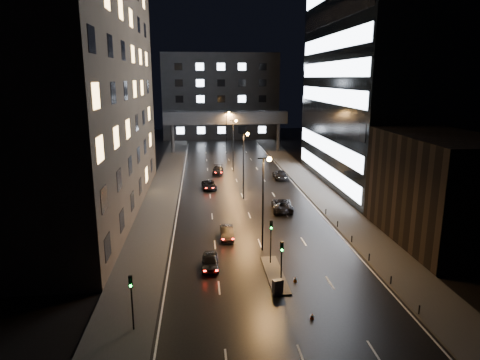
# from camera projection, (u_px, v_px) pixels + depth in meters

# --- Properties ---
(ground) EXTENTS (160.00, 160.00, 0.00)m
(ground) POSITION_uv_depth(u_px,v_px,m) (237.00, 180.00, 76.73)
(ground) COLOR black
(ground) RESTS_ON ground
(sidewalk_left) EXTENTS (5.00, 110.00, 0.15)m
(sidewalk_left) POSITION_uv_depth(u_px,v_px,m) (164.00, 189.00, 70.73)
(sidewalk_left) COLOR #383533
(sidewalk_left) RESTS_ON ground
(sidewalk_right) EXTENTS (5.00, 110.00, 0.15)m
(sidewalk_right) POSITION_uv_depth(u_px,v_px,m) (312.00, 185.00, 73.01)
(sidewalk_right) COLOR #383533
(sidewalk_right) RESTS_ON ground
(building_left) EXTENTS (15.00, 48.00, 40.00)m
(building_left) POSITION_uv_depth(u_px,v_px,m) (72.00, 61.00, 54.52)
(building_left) COLOR #2D2319
(building_left) RESTS_ON ground
(building_right_low) EXTENTS (10.00, 18.00, 12.00)m
(building_right_low) POSITION_uv_depth(u_px,v_px,m) (441.00, 189.00, 47.14)
(building_right_low) COLOR black
(building_right_low) RESTS_ON ground
(building_right_glass) EXTENTS (20.00, 36.00, 45.00)m
(building_right_glass) POSITION_uv_depth(u_px,v_px,m) (390.00, 49.00, 69.89)
(building_right_glass) COLOR black
(building_right_glass) RESTS_ON ground
(building_far) EXTENTS (34.00, 14.00, 25.00)m
(building_far) POSITION_uv_depth(u_px,v_px,m) (220.00, 96.00, 129.96)
(building_far) COLOR #333335
(building_far) RESTS_ON ground
(skybridge) EXTENTS (30.00, 3.00, 10.00)m
(skybridge) POSITION_uv_depth(u_px,v_px,m) (226.00, 118.00, 103.82)
(skybridge) COLOR #333335
(skybridge) RESTS_ON ground
(median_island) EXTENTS (1.60, 8.00, 0.15)m
(median_island) POSITION_uv_depth(u_px,v_px,m) (275.00, 274.00, 39.95)
(median_island) COLOR #383533
(median_island) RESTS_ON ground
(traffic_signal_near) EXTENTS (0.28, 0.34, 4.40)m
(traffic_signal_near) POSITION_uv_depth(u_px,v_px,m) (271.00, 235.00, 41.66)
(traffic_signal_near) COLOR black
(traffic_signal_near) RESTS_ON median_island
(traffic_signal_far) EXTENTS (0.28, 0.34, 4.40)m
(traffic_signal_far) POSITION_uv_depth(u_px,v_px,m) (281.00, 258.00, 36.33)
(traffic_signal_far) COLOR black
(traffic_signal_far) RESTS_ON median_island
(traffic_signal_corner) EXTENTS (0.28, 0.34, 4.40)m
(traffic_signal_corner) POSITION_uv_depth(u_px,v_px,m) (131.00, 294.00, 30.45)
(traffic_signal_corner) COLOR black
(traffic_signal_corner) RESTS_ON ground
(bollard_row) EXTENTS (0.12, 25.12, 0.90)m
(bollard_row) POSITION_uv_depth(u_px,v_px,m) (360.00, 248.00, 45.12)
(bollard_row) COLOR black
(bollard_row) RESTS_ON ground
(streetlight_near) EXTENTS (1.45, 0.50, 10.15)m
(streetlight_near) POSITION_uv_depth(u_px,v_px,m) (265.00, 192.00, 44.24)
(streetlight_near) COLOR black
(streetlight_near) RESTS_ON ground
(streetlight_mid_a) EXTENTS (1.45, 0.50, 10.15)m
(streetlight_mid_a) POSITION_uv_depth(u_px,v_px,m) (245.00, 157.00, 63.61)
(streetlight_mid_a) COLOR black
(streetlight_mid_a) RESTS_ON ground
(streetlight_mid_b) EXTENTS (1.45, 0.50, 10.15)m
(streetlight_mid_b) POSITION_uv_depth(u_px,v_px,m) (234.00, 138.00, 82.97)
(streetlight_mid_b) COLOR black
(streetlight_mid_b) RESTS_ON ground
(streetlight_far) EXTENTS (1.45, 0.50, 10.15)m
(streetlight_far) POSITION_uv_depth(u_px,v_px,m) (227.00, 127.00, 102.33)
(streetlight_far) COLOR black
(streetlight_far) RESTS_ON ground
(car_away_a) EXTENTS (1.73, 4.09, 1.38)m
(car_away_a) POSITION_uv_depth(u_px,v_px,m) (210.00, 262.00, 41.26)
(car_away_a) COLOR black
(car_away_a) RESTS_ON ground
(car_away_b) EXTENTS (1.48, 4.16, 1.37)m
(car_away_b) POSITION_uv_depth(u_px,v_px,m) (227.00, 233.00, 48.96)
(car_away_b) COLOR black
(car_away_b) RESTS_ON ground
(car_away_c) EXTENTS (2.60, 4.90, 1.31)m
(car_away_c) POSITION_uv_depth(u_px,v_px,m) (209.00, 185.00, 70.71)
(car_away_c) COLOR black
(car_away_c) RESTS_ON ground
(car_away_d) EXTENTS (2.39, 4.95, 1.39)m
(car_away_d) POSITION_uv_depth(u_px,v_px,m) (218.00, 170.00, 81.91)
(car_away_d) COLOR black
(car_away_d) RESTS_ON ground
(car_toward_a) EXTENTS (3.20, 6.00, 1.60)m
(car_toward_a) POSITION_uv_depth(u_px,v_px,m) (282.00, 205.00, 59.30)
(car_toward_a) COLOR black
(car_toward_a) RESTS_ON ground
(car_toward_b) EXTENTS (2.37, 5.57, 1.60)m
(car_toward_b) POSITION_uv_depth(u_px,v_px,m) (280.00, 175.00, 77.80)
(car_toward_b) COLOR black
(car_toward_b) RESTS_ON ground
(utility_cabinet) EXTENTS (0.95, 0.69, 1.23)m
(utility_cabinet) POSITION_uv_depth(u_px,v_px,m) (278.00, 287.00, 36.17)
(utility_cabinet) COLOR #4A4A4C
(utility_cabinet) RESTS_ON median_island
(cone_a) EXTENTS (0.33, 0.33, 0.48)m
(cone_a) POSITION_uv_depth(u_px,v_px,m) (312.00, 316.00, 32.65)
(cone_a) COLOR #E5480C
(cone_a) RESTS_ON ground
(cone_b) EXTENTS (0.36, 0.36, 0.51)m
(cone_b) POSITION_uv_depth(u_px,v_px,m) (295.00, 279.00, 38.60)
(cone_b) COLOR orange
(cone_b) RESTS_ON ground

